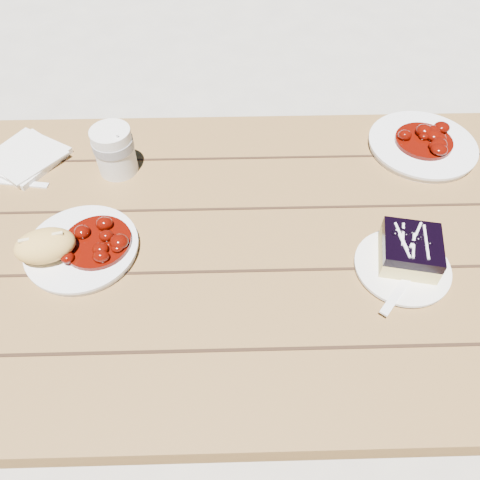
{
  "coord_description": "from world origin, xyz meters",
  "views": [
    {
      "loc": [
        0.12,
        -0.59,
        1.46
      ],
      "look_at": [
        0.14,
        -0.05,
        0.81
      ],
      "focal_mm": 35.0,
      "sensor_mm": 36.0,
      "label": 1
    }
  ],
  "objects_px": {
    "main_plate": "(82,249)",
    "dessert_plate": "(402,267)",
    "picnic_table": "(179,286)",
    "bread_roll": "(45,246)",
    "second_plate": "(422,146)",
    "coffee_cup": "(115,151)",
    "blueberry_cake": "(410,250)"
  },
  "relations": [
    {
      "from": "picnic_table",
      "to": "main_plate",
      "type": "height_order",
      "value": "main_plate"
    },
    {
      "from": "second_plate",
      "to": "main_plate",
      "type": "bearing_deg",
      "value": -158.5
    },
    {
      "from": "coffee_cup",
      "to": "picnic_table",
      "type": "bearing_deg",
      "value": -58.16
    },
    {
      "from": "coffee_cup",
      "to": "blueberry_cake",
      "type": "bearing_deg",
      "value": -25.6
    },
    {
      "from": "picnic_table",
      "to": "dessert_plate",
      "type": "relative_size",
      "value": 11.69
    },
    {
      "from": "coffee_cup",
      "to": "bread_roll",
      "type": "bearing_deg",
      "value": -109.81
    },
    {
      "from": "bread_roll",
      "to": "dessert_plate",
      "type": "xyz_separation_m",
      "value": [
        0.66,
        -0.04,
        -0.04
      ]
    },
    {
      "from": "bread_roll",
      "to": "dessert_plate",
      "type": "height_order",
      "value": "bread_roll"
    },
    {
      "from": "bread_roll",
      "to": "second_plate",
      "type": "height_order",
      "value": "bread_roll"
    },
    {
      "from": "picnic_table",
      "to": "second_plate",
      "type": "xyz_separation_m",
      "value": [
        0.57,
        0.27,
        0.17
      ]
    },
    {
      "from": "picnic_table",
      "to": "blueberry_cake",
      "type": "relative_size",
      "value": 16.37
    },
    {
      "from": "picnic_table",
      "to": "main_plate",
      "type": "distance_m",
      "value": 0.24
    },
    {
      "from": "dessert_plate",
      "to": "second_plate",
      "type": "xyz_separation_m",
      "value": [
        0.13,
        0.35,
        0.0
      ]
    },
    {
      "from": "main_plate",
      "to": "blueberry_cake",
      "type": "bearing_deg",
      "value": -3.92
    },
    {
      "from": "bread_roll",
      "to": "second_plate",
      "type": "bearing_deg",
      "value": 21.4
    },
    {
      "from": "second_plate",
      "to": "bread_roll",
      "type": "bearing_deg",
      "value": -158.6
    },
    {
      "from": "main_plate",
      "to": "second_plate",
      "type": "xyz_separation_m",
      "value": [
        0.74,
        0.29,
        0.0
      ]
    },
    {
      "from": "blueberry_cake",
      "to": "bread_roll",
      "type": "bearing_deg",
      "value": -170.22
    },
    {
      "from": "picnic_table",
      "to": "blueberry_cake",
      "type": "xyz_separation_m",
      "value": [
        0.45,
        -0.07,
        0.2
      ]
    },
    {
      "from": "bread_roll",
      "to": "dessert_plate",
      "type": "distance_m",
      "value": 0.66
    },
    {
      "from": "main_plate",
      "to": "bread_roll",
      "type": "distance_m",
      "value": 0.07
    },
    {
      "from": "bread_roll",
      "to": "coffee_cup",
      "type": "bearing_deg",
      "value": 70.19
    },
    {
      "from": "bread_roll",
      "to": "picnic_table",
      "type": "bearing_deg",
      "value": 11.53
    },
    {
      "from": "bread_roll",
      "to": "coffee_cup",
      "type": "distance_m",
      "value": 0.27
    },
    {
      "from": "main_plate",
      "to": "second_plate",
      "type": "bearing_deg",
      "value": 21.5
    },
    {
      "from": "main_plate",
      "to": "dessert_plate",
      "type": "distance_m",
      "value": 0.61
    },
    {
      "from": "blueberry_cake",
      "to": "coffee_cup",
      "type": "distance_m",
      "value": 0.64
    },
    {
      "from": "bread_roll",
      "to": "second_plate",
      "type": "relative_size",
      "value": 0.45
    },
    {
      "from": "coffee_cup",
      "to": "dessert_plate",
      "type": "bearing_deg",
      "value": -27.2
    },
    {
      "from": "dessert_plate",
      "to": "second_plate",
      "type": "distance_m",
      "value": 0.37
    },
    {
      "from": "main_plate",
      "to": "blueberry_cake",
      "type": "distance_m",
      "value": 0.62
    },
    {
      "from": "dessert_plate",
      "to": "blueberry_cake",
      "type": "height_order",
      "value": "blueberry_cake"
    }
  ]
}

